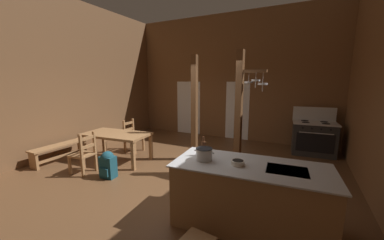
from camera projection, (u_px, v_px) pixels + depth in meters
name	position (u px, v px, depth m)	size (l,w,h in m)	color
ground_plane	(170.00, 182.00, 4.76)	(7.94, 8.72, 0.10)	brown
wall_back	(229.00, 78.00, 7.90)	(7.94, 0.14, 4.38)	brown
wall_left	(54.00, 77.00, 5.97)	(0.14, 8.72, 4.38)	brown
glazed_door_back_left	(188.00, 108.00, 8.75)	(1.00, 0.01, 2.05)	white
glazed_panel_back_right	(237.00, 111.00, 7.89)	(0.84, 0.01, 2.05)	white
kitchen_island	(249.00, 196.00, 3.18)	(2.23, 1.12, 0.93)	#9E7044
stove_range	(313.00, 137.00, 6.34)	(1.20, 0.89, 1.32)	#2D2D2D
support_post_with_pot_rack	(240.00, 110.00, 4.78)	(0.66, 0.22, 2.73)	brown
support_post_center	(194.00, 109.00, 5.74)	(0.14, 0.14, 2.73)	brown
dining_table	(116.00, 137.00, 5.77)	(1.78, 1.06, 0.74)	#9E7044
ladderback_chair_near_window	(133.00, 136.00, 6.60)	(0.44, 0.44, 0.95)	#9E7044
ladderback_chair_by_post	(84.00, 154.00, 5.00)	(0.48, 0.48, 0.95)	#9E7044
bench_along_left_wall	(60.00, 150.00, 5.81)	(0.37, 1.41, 0.44)	#9E7044
backpack	(108.00, 164.00, 4.79)	(0.34, 0.32, 0.60)	#194756
stockpot_on_counter	(204.00, 154.00, 3.27)	(0.32, 0.25, 0.18)	silver
mixing_bowl_on_counter	(238.00, 163.00, 3.09)	(0.19, 0.19, 0.07)	silver
bottle_tall_on_counter	(203.00, 148.00, 3.45)	(0.07, 0.07, 0.31)	#56331E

